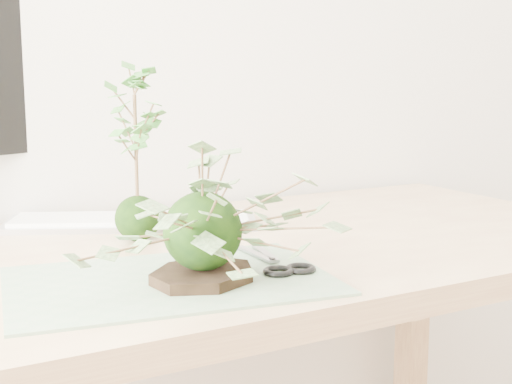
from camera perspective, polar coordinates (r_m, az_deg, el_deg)
desk at (r=1.18m, az=-5.45°, el=-8.73°), size 1.60×0.70×0.74m
cutting_mat at (r=0.98m, az=-6.91°, el=-7.07°), size 0.47×0.35×0.00m
stone_dish at (r=0.96m, az=-4.25°, el=-6.65°), size 0.21×0.21×0.01m
ivy_kokedama at (r=0.94m, az=-4.33°, el=-0.18°), size 0.34×0.34×0.21m
maple_kokedama at (r=1.19m, az=-9.67°, el=6.78°), size 0.19×0.19×0.32m
keyboard at (r=1.34m, az=-9.94°, el=-2.32°), size 0.47×0.32×0.02m
scissors at (r=1.02m, az=2.26°, el=-5.93°), size 0.08×0.18×0.01m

